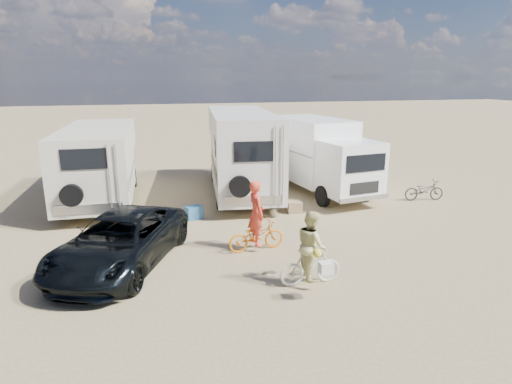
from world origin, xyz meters
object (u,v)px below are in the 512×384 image
object	(u,v)px
bike_man	(256,236)
bike_parked	(424,190)
rv_left	(100,165)
cooler	(194,212)
box_truck	(322,157)
rider_woman	(311,252)
crate	(294,207)
bike_woman	(311,266)
dark_suv	(120,241)
rider_man	(256,219)
rv_main	(242,153)

from	to	relation	value
bike_man	bike_parked	distance (m)	8.24
rv_left	cooler	world-z (taller)	rv_left
bike_parked	box_truck	bearing A→B (deg)	67.59
rider_woman	crate	size ratio (longest dim) A/B	3.16
bike_parked	crate	bearing A→B (deg)	101.08
bike_man	bike_woman	size ratio (longest dim) A/B	1.08
dark_suv	rider_man	size ratio (longest dim) A/B	2.65
rv_left	box_truck	world-z (taller)	box_truck
rv_main	bike_woman	distance (m)	8.47
box_truck	bike_woman	bearing A→B (deg)	-122.45
cooler	rv_main	bearing A→B (deg)	32.27
rv_main	rider_woman	size ratio (longest dim) A/B	4.53
bike_woman	cooler	distance (m)	5.86
rv_main	bike_man	world-z (taller)	rv_main
dark_suv	bike_parked	bearing A→B (deg)	40.80
box_truck	crate	distance (m)	3.29
bike_parked	crate	size ratio (longest dim) A/B	3.04
rv_main	bike_parked	xyz separation A→B (m)	(6.62, -2.90, -1.26)
rv_left	bike_man	size ratio (longest dim) A/B	4.27
rv_main	bike_woman	bearing A→B (deg)	-85.30
rv_main	bike_parked	distance (m)	7.33
bike_parked	crate	distance (m)	5.42
bike_woman	rv_main	bearing A→B (deg)	-1.30
dark_suv	rider_man	xyz separation A→B (m)	(3.59, 0.11, 0.24)
box_truck	cooler	distance (m)	6.06
rv_main	dark_suv	xyz separation A→B (m)	(-4.56, -6.20, -1.00)
rv_main	bike_woman	xyz separation A→B (m)	(-0.28, -8.38, -1.22)
bike_woman	bike_parked	bearing A→B (deg)	-50.91
crate	bike_woman	bearing A→B (deg)	-105.56
cooler	crate	world-z (taller)	cooler
rv_left	rider_man	size ratio (longest dim) A/B	3.78
rider_man	dark_suv	bearing A→B (deg)	85.34
rider_man	cooler	xyz separation A→B (m)	(-1.36, 3.19, -0.68)
rv_left	bike_parked	xyz separation A→B (m)	(12.14, -3.14, -1.01)
rider_woman	bike_parked	size ratio (longest dim) A/B	1.04
box_truck	dark_suv	xyz separation A→B (m)	(-7.75, -5.43, -0.83)
rv_main	bike_man	distance (m)	6.29
rv_left	bike_parked	size ratio (longest dim) A/B	4.42
rv_main	rider_man	world-z (taller)	rv_main
rider_man	bike_woman	bearing A→B (deg)	-169.60
rv_main	bike_man	xyz separation A→B (m)	(-0.98, -6.08, -1.25)
rider_woman	rv_left	bearing A→B (deg)	31.91
cooler	crate	size ratio (longest dim) A/B	1.08
box_truck	rv_left	bearing A→B (deg)	165.40
rv_main	crate	size ratio (longest dim) A/B	14.32
bike_parked	cooler	size ratio (longest dim) A/B	2.81
bike_parked	cooler	world-z (taller)	bike_parked
rv_main	cooler	world-z (taller)	rv_main
bike_woman	rider_woman	world-z (taller)	rider_woman
rv_left	box_truck	xyz separation A→B (m)	(8.71, -1.01, 0.08)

